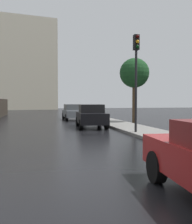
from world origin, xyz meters
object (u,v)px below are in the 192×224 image
at_px(traffic_light, 136,66).
at_px(street_tree_near, 134,74).
at_px(car_black_far_ahead, 91,116).
at_px(car_grey_mid_road, 73,112).

distance_m(traffic_light, street_tree_near, 6.98).
bearing_deg(car_black_far_ahead, car_grey_mid_road, 95.87).
bearing_deg(street_tree_near, traffic_light, -110.69).
xyz_separation_m(car_black_far_ahead, traffic_light, (1.43, -4.13, 2.71)).
xyz_separation_m(car_grey_mid_road, car_black_far_ahead, (0.17, -7.19, 0.01)).
height_order(traffic_light, street_tree_near, street_tree_near).
distance_m(car_grey_mid_road, street_tree_near, 6.99).
relative_size(car_grey_mid_road, street_tree_near, 0.78).
xyz_separation_m(car_grey_mid_road, traffic_light, (1.60, -11.32, 2.73)).
bearing_deg(car_grey_mid_road, street_tree_near, -50.13).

